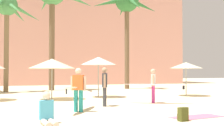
% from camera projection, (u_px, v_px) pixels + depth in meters
% --- Properties ---
extents(hotel_pink, '(23.34, 8.00, 16.56)m').
position_uv_depth(hotel_pink, '(90.00, 21.00, 39.73)').
color(hotel_pink, '#DB9989').
rests_on(hotel_pink, ground).
extents(palm_tree_left, '(5.18, 4.75, 7.43)m').
position_uv_depth(palm_tree_left, '(7.00, 12.00, 22.69)').
color(palm_tree_left, brown).
rests_on(palm_tree_left, ground).
extents(palm_tree_right, '(6.41, 6.20, 9.13)m').
position_uv_depth(palm_tree_right, '(127.00, 6.00, 27.23)').
color(palm_tree_right, brown).
rests_on(palm_tree_right, ground).
extents(cafe_umbrella_0, '(2.06, 2.06, 2.12)m').
position_uv_depth(cafe_umbrella_0, '(186.00, 65.00, 18.85)').
color(cafe_umbrella_0, gray).
rests_on(cafe_umbrella_0, ground).
extents(cafe_umbrella_1, '(2.12, 2.12, 2.40)m').
position_uv_depth(cafe_umbrella_1, '(98.00, 61.00, 17.85)').
color(cafe_umbrella_1, gray).
rests_on(cafe_umbrella_1, ground).
extents(cafe_umbrella_2, '(2.55, 2.55, 2.23)m').
position_uv_depth(cafe_umbrella_2, '(52.00, 64.00, 16.42)').
color(cafe_umbrella_2, gray).
rests_on(cafe_umbrella_2, ground).
extents(beach_towel, '(1.93, 1.11, 0.01)m').
position_uv_depth(beach_towel, '(197.00, 117.00, 9.89)').
color(beach_towel, '#EF6684').
rests_on(beach_towel, ground).
extents(backpack, '(0.34, 0.30, 0.42)m').
position_uv_depth(backpack, '(183.00, 114.00, 9.06)').
color(backpack, '#44461A').
rests_on(backpack, ground).
extents(person_mid_right, '(2.99, 1.82, 1.66)m').
position_uv_depth(person_mid_right, '(154.00, 84.00, 14.33)').
color(person_mid_right, '#B7337F').
rests_on(person_mid_right, ground).
extents(person_near_right, '(1.72, 2.70, 1.65)m').
position_uv_depth(person_near_right, '(78.00, 88.00, 11.34)').
color(person_near_right, teal).
rests_on(person_near_right, ground).
extents(person_mid_center, '(0.32, 0.60, 1.71)m').
position_uv_depth(person_mid_center, '(105.00, 85.00, 13.09)').
color(person_mid_center, '#3D3D42').
rests_on(person_mid_center, ground).
extents(person_mid_left, '(0.47, 0.99, 0.93)m').
position_uv_depth(person_mid_left, '(47.00, 113.00, 8.49)').
color(person_mid_left, beige).
rests_on(person_mid_left, ground).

